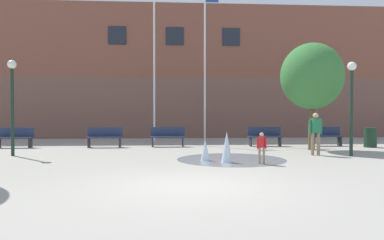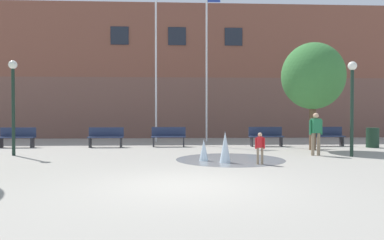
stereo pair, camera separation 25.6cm
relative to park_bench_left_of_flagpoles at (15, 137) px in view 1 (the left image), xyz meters
The scene contains 16 objects.
ground_plane 11.82m from the park_bench_left_of_flagpoles, 51.43° to the right, with size 100.00×100.00×0.00m, color #9E998E.
library_building 11.99m from the park_bench_left_of_flagpoles, 49.76° to the left, with size 36.00×6.05×8.35m.
splash_fountain 10.14m from the park_bench_left_of_flagpoles, 30.56° to the right, with size 3.71×3.71×1.00m.
park_bench_left_of_flagpoles is the anchor object (origin of this frame).
park_bench_under_left_flagpole 4.03m from the park_bench_left_of_flagpoles, ahead, with size 1.60×0.44×0.91m.
park_bench_under_right_flagpole 6.91m from the park_bench_left_of_flagpoles, ahead, with size 1.60×0.44×0.91m.
park_bench_near_trashcan 11.50m from the park_bench_left_of_flagpoles, ahead, with size 1.60×0.44×0.91m.
park_bench_far_right 14.42m from the park_bench_left_of_flagpoles, ahead, with size 1.60×0.44×0.91m.
child_running 11.49m from the park_bench_left_of_flagpoles, 31.43° to the right, with size 0.31×0.24×0.99m.
adult_in_red 12.99m from the park_bench_left_of_flagpoles, 16.84° to the right, with size 0.50×0.27×1.59m.
flagpole_left 8.10m from the park_bench_left_of_flagpoles, 26.25° to the left, with size 0.80×0.10×8.86m.
flagpole_right 10.30m from the park_bench_left_of_flagpoles, 18.84° to the left, with size 0.80×0.10×8.48m.
lamp_post_left_lane 3.87m from the park_bench_left_of_flagpoles, 69.84° to the right, with size 0.32×0.32×3.54m.
lamp_post_right_lane 14.34m from the park_bench_left_of_flagpoles, 17.14° to the right, with size 0.32×0.32×3.45m.
trash_can 16.22m from the park_bench_left_of_flagpoles, ahead, with size 0.56×0.56×0.90m, color #193323.
street_tree_near_building 13.44m from the park_bench_left_of_flagpoles, ahead, with size 2.65×2.65×4.56m.
Camera 1 is at (-0.51, -8.17, 1.63)m, focal length 35.00 mm.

